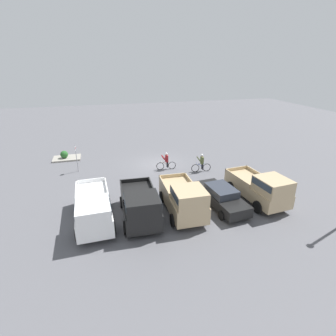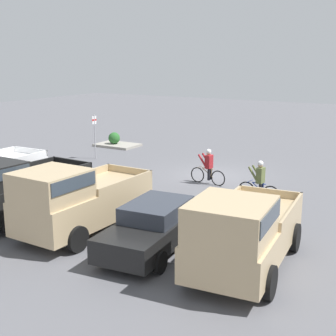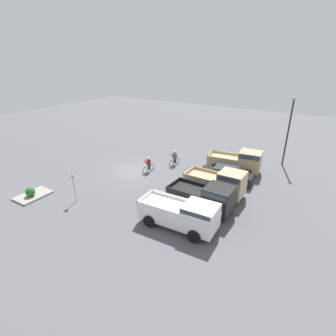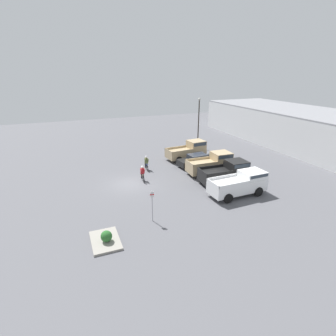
{
  "view_description": "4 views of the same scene",
  "coord_description": "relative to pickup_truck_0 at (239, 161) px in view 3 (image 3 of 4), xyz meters",
  "views": [
    {
      "loc": [
        5.29,
        23.09,
        9.26
      ],
      "look_at": [
        0.14,
        4.02,
        1.2
      ],
      "focal_mm": 28.0,
      "sensor_mm": 36.0,
      "label": 1
    },
    {
      "loc": [
        -9.42,
        19.98,
        5.61
      ],
      "look_at": [
        0.14,
        4.02,
        1.2
      ],
      "focal_mm": 50.0,
      "sensor_mm": 36.0,
      "label": 2
    },
    {
      "loc": [
        19.2,
        15.66,
        10.72
      ],
      "look_at": [
        0.14,
        4.02,
        1.2
      ],
      "focal_mm": 28.0,
      "sensor_mm": 36.0,
      "label": 3
    },
    {
      "loc": [
        23.93,
        -5.47,
        10.7
      ],
      "look_at": [
        0.14,
        4.02,
        1.2
      ],
      "focal_mm": 28.0,
      "sensor_mm": 36.0,
      "label": 4
    }
  ],
  "objects": [
    {
      "name": "ground_plane",
      "position": [
        5.17,
        -9.09,
        -1.17
      ],
      "size": [
        80.0,
        80.0,
        0.0
      ],
      "primitive_type": "plane",
      "color": "#56565B"
    },
    {
      "name": "pickup_truck_2",
      "position": [
        8.46,
        0.07,
        -0.03
      ],
      "size": [
        2.43,
        4.92,
        2.23
      ],
      "color": "black",
      "rests_on": "ground_plane"
    },
    {
      "name": "pickup_truck_0",
      "position": [
        0.0,
        0.0,
        0.0
      ],
      "size": [
        2.62,
        5.26,
        2.28
      ],
      "color": "tan",
      "rests_on": "ground_plane"
    },
    {
      "name": "cyclist_0",
      "position": [
        4.76,
        -7.69,
        -0.37
      ],
      "size": [
        1.81,
        0.49,
        1.63
      ],
      "color": "black",
      "rests_on": "ground_plane"
    },
    {
      "name": "sedan_0",
      "position": [
        2.85,
        -0.31,
        -0.45
      ],
      "size": [
        2.24,
        4.93,
        1.43
      ],
      "color": "black",
      "rests_on": "ground_plane"
    },
    {
      "name": "fire_lane_sign",
      "position": [
        12.61,
        -9.24,
        0.35
      ],
      "size": [
        0.06,
        0.3,
        2.54
      ],
      "color": "#9E9EA3",
      "rests_on": "ground_plane"
    },
    {
      "name": "cyclist_1",
      "position": [
        1.85,
        -6.36,
        -0.35
      ],
      "size": [
        1.8,
        0.49,
        1.68
      ],
      "color": "black",
      "rests_on": "ground_plane"
    },
    {
      "name": "curb_island",
      "position": [
        13.89,
        -13.0,
        -1.1
      ],
      "size": [
        2.69,
        1.84,
        0.15
      ],
      "primitive_type": "cube",
      "color": "gray",
      "rests_on": "ground_plane"
    },
    {
      "name": "lamppost",
      "position": [
        -4.24,
        3.48,
        3.02
      ],
      "size": [
        0.36,
        0.36,
        7.2
      ],
      "color": "#2D2823",
      "rests_on": "ground_plane"
    },
    {
      "name": "pickup_truck_1",
      "position": [
        5.66,
        0.08,
        0.01
      ],
      "size": [
        2.32,
        4.94,
        2.32
      ],
      "color": "tan",
      "rests_on": "ground_plane"
    },
    {
      "name": "pickup_truck_3",
      "position": [
        11.24,
        -0.32,
        -0.06
      ],
      "size": [
        2.34,
        5.42,
        2.1
      ],
      "color": "white",
      "rests_on": "ground_plane"
    },
    {
      "name": "shrub",
      "position": [
        14.09,
        -12.93,
        -0.65
      ],
      "size": [
        0.75,
        0.75,
        0.75
      ],
      "color": "#286028",
      "rests_on": "curb_island"
    }
  ]
}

